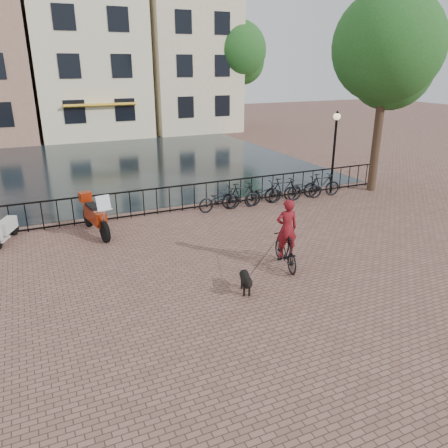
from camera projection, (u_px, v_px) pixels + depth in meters
name	position (u px, v px, depth m)	size (l,w,h in m)	color
ground	(279.00, 316.00, 9.84)	(100.00, 100.00, 0.00)	brown
canal_water	(120.00, 164.00, 24.63)	(20.00, 20.00, 0.00)	black
railing	(170.00, 200.00, 16.50)	(20.00, 0.05, 1.02)	black
canal_house_mid	(86.00, 56.00, 33.64)	(8.00, 9.50, 11.80)	beige
canal_house_right	(184.00, 47.00, 36.48)	(7.00, 9.00, 13.30)	#C6BD93
tree_near_right	(388.00, 47.00, 17.58)	(4.48, 4.48, 8.24)	black
tree_far_right	(237.00, 51.00, 35.38)	(4.76, 4.76, 8.76)	black
lamp_post	(335.00, 139.00, 18.30)	(0.30, 0.30, 3.45)	black
cyclist	(286.00, 238.00, 11.92)	(0.80, 1.74, 2.30)	black
dog	(246.00, 282.00, 10.75)	(0.53, 0.90, 0.58)	black
motorcycle	(95.00, 211.00, 14.30)	(0.90, 2.30, 1.60)	#96240A
scooter	(4.00, 221.00, 13.69)	(0.99, 1.59, 1.43)	silver
parked_bike_0	(219.00, 200.00, 16.71)	(0.60, 1.72, 0.90)	black
parked_bike_1	(242.00, 195.00, 17.06)	(0.47, 1.66, 1.00)	black
parked_bike_2	(263.00, 194.00, 17.44)	(0.60, 1.72, 0.90)	black
parked_bike_3	(283.00, 190.00, 17.79)	(0.47, 1.66, 1.00)	black
parked_bike_4	(303.00, 189.00, 18.18)	(0.60, 1.72, 0.90)	black
parked_bike_5	(322.00, 185.00, 18.53)	(0.47, 1.66, 1.00)	black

